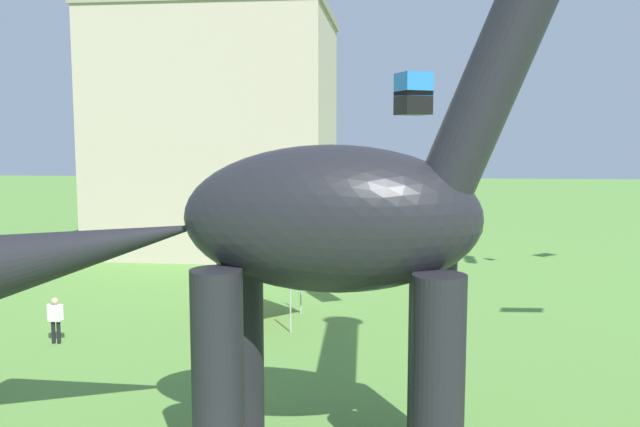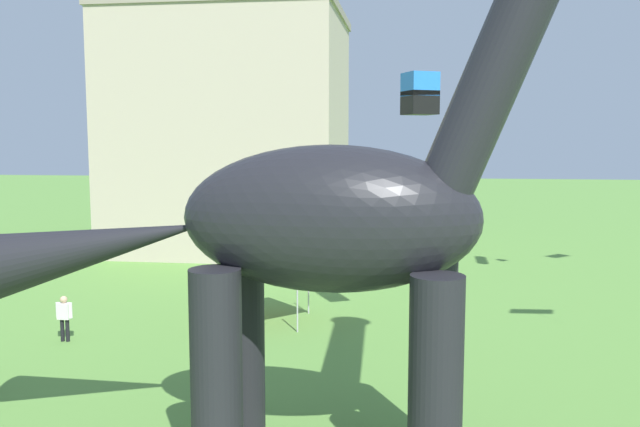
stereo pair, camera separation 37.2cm
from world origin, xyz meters
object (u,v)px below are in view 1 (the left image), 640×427
at_px(festival_canopy_tent, 262,259).
at_px(dinosaur_sculpture, 327,219).
at_px(person_far_spectator, 55,316).
at_px(kite_high_right, 413,94).

bearing_deg(festival_canopy_tent, dinosaur_sculpture, -71.87).
height_order(person_far_spectator, festival_canopy_tent, festival_canopy_tent).
height_order(dinosaur_sculpture, person_far_spectator, dinosaur_sculpture).
distance_m(dinosaur_sculpture, person_far_spectator, 13.91).
distance_m(festival_canopy_tent, kite_high_right, 8.83).
relative_size(dinosaur_sculpture, festival_canopy_tent, 4.88).
height_order(dinosaur_sculpture, festival_canopy_tent, dinosaur_sculpture).
xyz_separation_m(festival_canopy_tent, kite_high_right, (5.77, -2.45, 6.22)).
relative_size(person_far_spectator, festival_canopy_tent, 0.53).
bearing_deg(festival_canopy_tent, person_far_spectator, -151.67).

